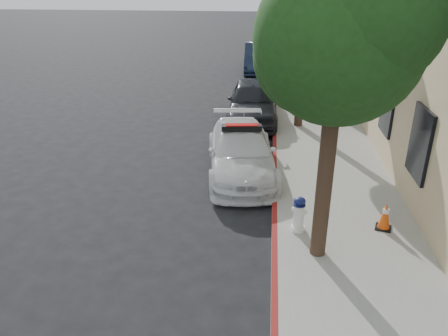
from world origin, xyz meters
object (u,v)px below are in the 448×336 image
(fire_hydrant, at_px, (299,214))
(traffic_cone, at_px, (385,216))
(police_car, at_px, (241,151))
(parked_car_far, at_px, (260,58))
(parked_car_mid, at_px, (253,101))

(fire_hydrant, bearing_deg, traffic_cone, 28.91)
(police_car, xyz_separation_m, parked_car_far, (0.06, 14.11, 0.15))
(police_car, height_order, parked_car_far, parked_car_far)
(police_car, relative_size, fire_hydrant, 5.92)
(parked_car_mid, bearing_deg, fire_hydrant, -81.58)
(parked_car_far, bearing_deg, traffic_cone, -81.52)
(fire_hydrant, relative_size, traffic_cone, 1.26)
(fire_hydrant, xyz_separation_m, traffic_cone, (1.86, 0.27, -0.08))
(parked_car_mid, xyz_separation_m, parked_car_far, (-0.04, 9.25, 0.02))
(parked_car_far, xyz_separation_m, fire_hydrant, (1.39, -17.27, -0.27))
(fire_hydrant, bearing_deg, parked_car_mid, 120.27)
(traffic_cone, bearing_deg, fire_hydrant, -171.78)
(parked_car_far, distance_m, fire_hydrant, 17.33)
(traffic_cone, bearing_deg, police_car, 138.86)
(police_car, relative_size, parked_car_mid, 1.02)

